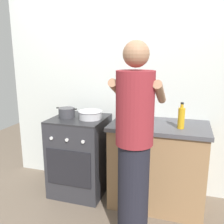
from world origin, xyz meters
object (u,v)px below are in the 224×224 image
at_px(stove_range, 80,155).
at_px(utensil_crock, 139,109).
at_px(pot, 67,113).
at_px(oil_bottle, 181,118).
at_px(mixing_bowl, 90,114).
at_px(person, 134,148).

height_order(stove_range, utensil_crock, utensil_crock).
bearing_deg(pot, oil_bottle, -3.10).
distance_m(stove_range, utensil_crock, 0.88).
relative_size(pot, oil_bottle, 0.98).
relative_size(pot, utensil_crock, 0.76).
bearing_deg(stove_range, mixing_bowl, -1.44).
bearing_deg(mixing_bowl, oil_bottle, -4.98).
distance_m(pot, mixing_bowl, 0.28).
distance_m(mixing_bowl, oil_bottle, 0.98).
relative_size(mixing_bowl, utensil_crock, 0.81).
bearing_deg(stove_range, utensil_crock, 17.56).
xyz_separation_m(stove_range, utensil_crock, (0.65, 0.21, 0.55)).
xyz_separation_m(utensil_crock, person, (0.12, -0.83, -0.14)).
distance_m(stove_range, oil_bottle, 1.25).
distance_m(stove_range, person, 1.08).
bearing_deg(pot, person, -33.58).
bearing_deg(utensil_crock, oil_bottle, -32.53).
bearing_deg(stove_range, person, -39.03).
bearing_deg(oil_bottle, utensil_crock, 147.47).
relative_size(oil_bottle, person, 0.15).
distance_m(utensil_crock, oil_bottle, 0.55).
xyz_separation_m(pot, person, (0.91, -0.61, -0.09)).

